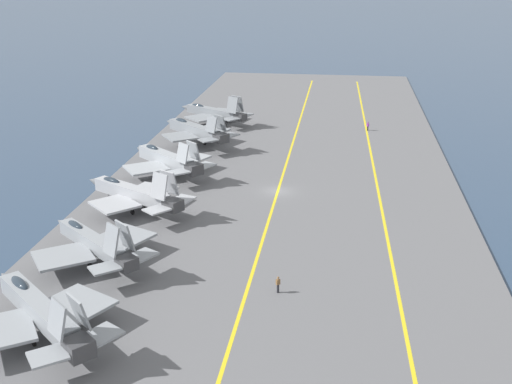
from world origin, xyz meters
TOP-DOWN VIEW (x-y plane):
  - ground_plane at (0.00, 0.00)m, footprint 2000.00×2000.00m
  - carrier_deck at (0.00, 0.00)m, footprint 195.43×50.90m
  - deck_stripe_foul_line at (0.00, -14.00)m, footprint 175.84×4.58m
  - deck_stripe_centerline at (0.00, 0.00)m, footprint 175.88×0.36m
  - parked_jet_nearest at (-39.31, 16.18)m, footprint 14.65×15.64m
  - parked_jet_second at (-25.09, 16.94)m, footprint 13.67×14.60m
  - parked_jet_third at (-9.75, 17.56)m, footprint 12.82×16.45m
  - parked_jet_fourth at (4.97, 17.23)m, footprint 13.99×14.86m
  - parked_jet_fifth at (21.48, 16.64)m, footprint 14.19×15.45m
  - parked_jet_sixth at (37.69, 16.69)m, footprint 12.82×16.04m
  - crew_brown_vest at (-28.90, -3.05)m, footprint 0.44×0.46m
  - crew_purple_vest at (35.96, -13.34)m, footprint 0.44×0.46m

SIDE VIEW (x-z plane):
  - ground_plane at x=0.00m, z-range 0.00..0.00m
  - carrier_deck at x=0.00m, z-range 0.00..0.40m
  - deck_stripe_foul_line at x=0.00m, z-range 0.40..0.41m
  - deck_stripe_centerline at x=0.00m, z-range 0.40..0.41m
  - crew_purple_vest at x=35.96m, z-range 0.48..2.21m
  - crew_brown_vest at x=-28.90m, z-range 0.49..2.22m
  - parked_jet_sixth at x=37.69m, z-range -0.42..5.63m
  - parked_jet_second at x=-25.09m, z-range -0.35..5.83m
  - parked_jet_third at x=-9.75m, z-range -0.41..5.93m
  - parked_jet_fourth at x=4.97m, z-range -0.22..5.94m
  - parked_jet_nearest at x=-39.31m, z-range -0.15..5.92m
  - parked_jet_fifth at x=21.48m, z-range 0.00..6.28m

